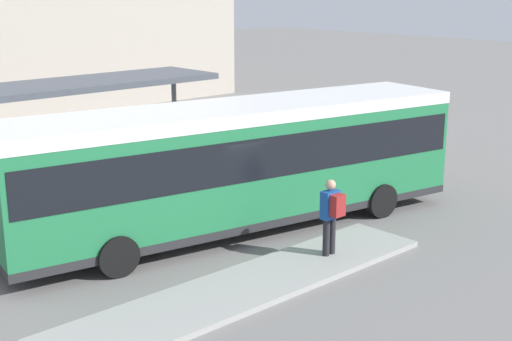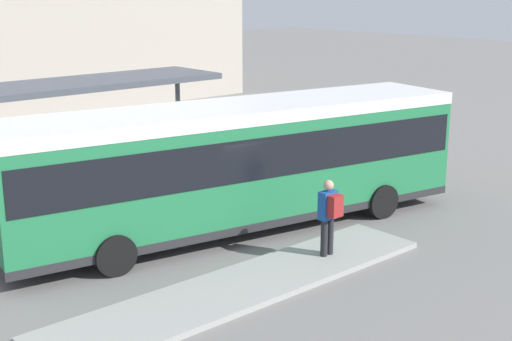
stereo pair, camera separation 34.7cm
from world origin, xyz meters
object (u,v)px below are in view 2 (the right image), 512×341
object	(u,v)px
city_bus	(238,158)
pedestrian_waiting	(329,213)
bicycle_white	(374,149)
bicycle_green	(385,154)

from	to	relation	value
city_bus	pedestrian_waiting	distance (m)	3.02
bicycle_white	pedestrian_waiting	bearing A→B (deg)	-60.39
city_bus	bicycle_green	size ratio (longest dim) A/B	6.74
city_bus	pedestrian_waiting	xyz separation A→B (m)	(0.14, -2.92, -0.73)
pedestrian_waiting	bicycle_green	xyz separation A→B (m)	(7.69, 4.56, -0.72)
pedestrian_waiting	bicycle_white	world-z (taller)	pedestrian_waiting
city_bus	bicycle_white	xyz separation A→B (m)	(8.19, 2.42, -1.47)
bicycle_green	bicycle_white	xyz separation A→B (m)	(0.36, 0.78, -0.01)
pedestrian_waiting	bicycle_green	bearing A→B (deg)	-59.63
pedestrian_waiting	bicycle_green	world-z (taller)	pedestrian_waiting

